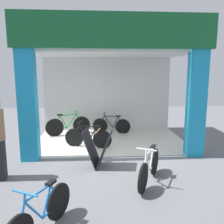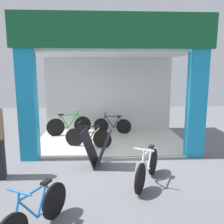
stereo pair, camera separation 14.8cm
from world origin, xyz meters
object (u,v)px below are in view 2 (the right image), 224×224
at_px(bicycle_inside_2, 88,137).
at_px(bicycle_parked_1, 35,214).
at_px(bicycle_inside_0, 112,125).
at_px(sandwich_board_sign, 97,149).
at_px(bicycle_parked_0, 147,168).
at_px(bicycle_inside_1, 69,125).

height_order(bicycle_inside_2, bicycle_parked_1, bicycle_parked_1).
height_order(bicycle_inside_0, bicycle_inside_2, bicycle_inside_2).
relative_size(bicycle_inside_2, sandwich_board_sign, 1.53).
bearing_deg(bicycle_parked_1, bicycle_inside_2, 81.47).
relative_size(bicycle_inside_2, bicycle_parked_0, 1.04).
distance_m(bicycle_inside_0, sandwich_board_sign, 3.24).
relative_size(bicycle_inside_0, bicycle_parked_1, 1.03).
height_order(bicycle_inside_0, sandwich_board_sign, sandwich_board_sign).
relative_size(bicycle_inside_2, bicycle_parked_1, 1.06).
height_order(bicycle_inside_0, bicycle_inside_1, bicycle_inside_1).
xyz_separation_m(bicycle_inside_1, bicycle_parked_1, (0.18, -5.56, -0.04)).
distance_m(bicycle_inside_2, bicycle_parked_1, 4.05).
height_order(bicycle_parked_0, sandwich_board_sign, sandwich_board_sign).
bearing_deg(bicycle_inside_1, bicycle_parked_1, -88.14).
relative_size(bicycle_inside_1, bicycle_parked_0, 1.14).
height_order(bicycle_parked_1, sandwich_board_sign, sandwich_board_sign).
relative_size(bicycle_inside_1, sandwich_board_sign, 1.68).
distance_m(bicycle_inside_0, bicycle_inside_2, 1.88).
xyz_separation_m(bicycle_inside_2, bicycle_parked_1, (-0.60, -4.01, 0.00)).
xyz_separation_m(bicycle_inside_0, sandwich_board_sign, (-0.57, -3.18, 0.15)).
xyz_separation_m(bicycle_inside_0, bicycle_parked_1, (-1.46, -5.68, 0.01)).
xyz_separation_m(bicycle_inside_1, sandwich_board_sign, (1.06, -3.07, 0.10)).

